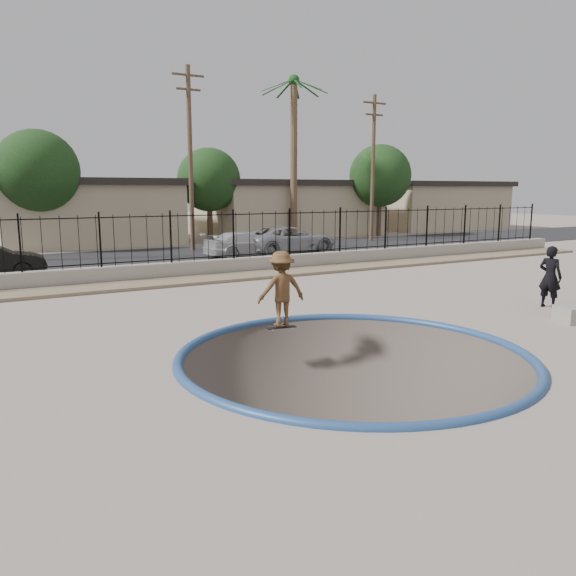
% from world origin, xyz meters
% --- Properties ---
extents(ground, '(120.00, 120.00, 2.20)m').
position_xyz_m(ground, '(0.00, 12.00, -1.10)').
color(ground, gray).
rests_on(ground, ground).
extents(bowl_pit, '(6.84, 6.84, 1.80)m').
position_xyz_m(bowl_pit, '(0.00, -1.00, 0.00)').
color(bowl_pit, '#463D36').
rests_on(bowl_pit, ground).
extents(coping_ring, '(7.04, 7.04, 0.20)m').
position_xyz_m(coping_ring, '(0.00, -1.00, 0.00)').
color(coping_ring, navy).
rests_on(coping_ring, ground).
extents(rock_strip, '(42.00, 1.60, 0.11)m').
position_xyz_m(rock_strip, '(0.00, 9.20, 0.06)').
color(rock_strip, '#897A5A').
rests_on(rock_strip, ground).
extents(retaining_wall, '(42.00, 0.45, 0.60)m').
position_xyz_m(retaining_wall, '(0.00, 10.30, 0.30)').
color(retaining_wall, '#A1968D').
rests_on(retaining_wall, ground).
extents(fence, '(40.00, 0.04, 1.80)m').
position_xyz_m(fence, '(0.00, 10.30, 1.50)').
color(fence, black).
rests_on(fence, retaining_wall).
extents(street, '(90.00, 8.00, 0.04)m').
position_xyz_m(street, '(0.00, 17.00, 0.02)').
color(street, black).
rests_on(street, ground).
extents(house_center, '(10.60, 8.60, 3.90)m').
position_xyz_m(house_center, '(0.00, 26.50, 1.97)').
color(house_center, tan).
rests_on(house_center, ground).
extents(house_east, '(12.60, 8.60, 3.90)m').
position_xyz_m(house_east, '(14.00, 26.50, 1.97)').
color(house_east, tan).
rests_on(house_east, ground).
extents(house_east_far, '(11.60, 8.60, 3.90)m').
position_xyz_m(house_east_far, '(28.00, 26.50, 1.97)').
color(house_east_far, tan).
rests_on(house_east_far, ground).
extents(palm_right, '(2.30, 2.30, 10.30)m').
position_xyz_m(palm_right, '(12.00, 22.00, 7.33)').
color(palm_right, brown).
rests_on(palm_right, ground).
extents(utility_pole_mid, '(1.70, 0.24, 9.50)m').
position_xyz_m(utility_pole_mid, '(4.00, 19.00, 4.96)').
color(utility_pole_mid, '#473323').
rests_on(utility_pole_mid, ground).
extents(utility_pole_right, '(1.70, 0.24, 9.00)m').
position_xyz_m(utility_pole_right, '(16.00, 19.00, 4.70)').
color(utility_pole_right, '#473323').
rests_on(utility_pole_right, ground).
extents(street_tree_left, '(4.32, 4.32, 6.36)m').
position_xyz_m(street_tree_left, '(-3.00, 23.00, 4.19)').
color(street_tree_left, '#473323').
rests_on(street_tree_left, ground).
extents(street_tree_mid, '(3.96, 3.96, 5.83)m').
position_xyz_m(street_tree_mid, '(7.00, 24.00, 3.84)').
color(street_tree_mid, '#473323').
rests_on(street_tree_mid, ground).
extents(street_tree_right, '(4.32, 4.32, 6.36)m').
position_xyz_m(street_tree_right, '(19.00, 22.00, 4.19)').
color(street_tree_right, '#473323').
rests_on(street_tree_right, ground).
extents(skater, '(1.21, 0.79, 1.75)m').
position_xyz_m(skater, '(-0.20, 1.60, 0.88)').
color(skater, brown).
rests_on(skater, ground).
extents(skateboard, '(0.73, 0.30, 0.06)m').
position_xyz_m(skateboard, '(-0.20, 1.60, 0.05)').
color(skateboard, black).
rests_on(skateboard, ground).
extents(videographer, '(0.53, 0.70, 1.73)m').
position_xyz_m(videographer, '(7.50, 0.13, 0.86)').
color(videographer, black).
rests_on(videographer, ground).
extents(car_c, '(4.30, 2.00, 1.22)m').
position_xyz_m(car_c, '(5.18, 14.83, 0.64)').
color(car_c, silver).
rests_on(car_c, street).
extents(car_d, '(5.25, 2.82, 1.40)m').
position_xyz_m(car_d, '(7.63, 15.00, 0.74)').
color(car_d, '#9B9DA3').
rests_on(car_d, street).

